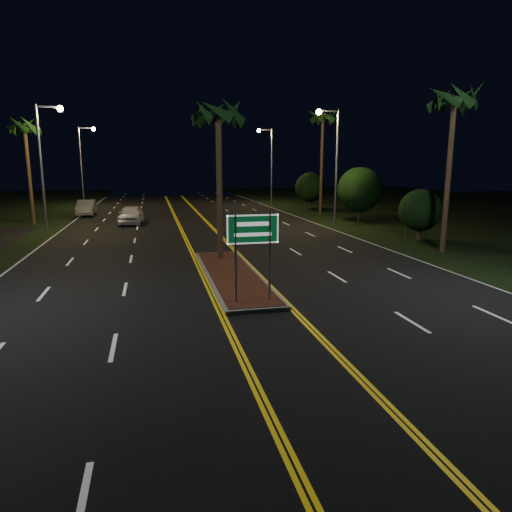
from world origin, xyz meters
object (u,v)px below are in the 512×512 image
object	(u,v)px
median_island	(232,275)
streetlight_right_mid	(332,154)
shrub_far	(310,187)
shrub_mid	(360,190)
highway_sign	(253,238)
streetlight_left_far	(84,157)
palm_left_far	(24,127)
palm_right_far	(323,118)
streetlight_right_far	(269,157)
shrub_near	(420,210)
palm_right_near	(455,99)
warning_sign	(407,216)
palm_median	(218,113)
car_near	(131,213)
streetlight_left_mid	(46,153)
car_far	(86,206)

from	to	relation	value
median_island	streetlight_right_mid	xyz separation A→B (m)	(10.61, 15.00, 5.57)
shrub_far	shrub_mid	bearing A→B (deg)	-89.05
highway_sign	streetlight_left_far	bearing A→B (deg)	104.44
palm_left_far	palm_right_far	distance (m)	25.72
highway_sign	streetlight_right_far	distance (m)	40.74
streetlight_left_far	shrub_near	bearing A→B (deg)	-51.21
palm_right_far	shrub_near	size ratio (longest dim) A/B	3.12
palm_right_near	shrub_near	size ratio (longest dim) A/B	2.82
palm_right_far	warning_sign	world-z (taller)	palm_right_far
highway_sign	palm_right_near	world-z (taller)	palm_right_near
highway_sign	streetlight_right_far	size ratio (longest dim) A/B	0.36
palm_right_near	warning_sign	distance (m)	8.19
streetlight_right_far	palm_median	bearing A→B (deg)	-108.62
palm_right_near	car_near	world-z (taller)	palm_right_near
streetlight_left_mid	palm_left_far	world-z (taller)	streetlight_left_mid
shrub_mid	car_near	size ratio (longest dim) A/B	0.87
streetlight_right_far	palm_left_far	bearing A→B (deg)	-149.12
median_island	shrub_far	xyz separation A→B (m)	(13.80, 29.00, 2.25)
palm_right_near	palm_right_far	xyz separation A→B (m)	(0.30, 20.00, 0.93)
streetlight_left_far	palm_right_near	size ratio (longest dim) A/B	0.97
streetlight_right_far	palm_left_far	distance (m)	27.36
streetlight_right_far	car_far	distance (m)	22.02
streetlight_left_mid	warning_sign	xyz separation A→B (m)	(23.61, -9.30, -4.14)
median_island	shrub_near	world-z (taller)	shrub_near
shrub_mid	streetlight_left_mid	bearing A→B (deg)	180.00
shrub_near	streetlight_left_far	bearing A→B (deg)	128.79
palm_left_far	palm_right_near	size ratio (longest dim) A/B	0.95
streetlight_left_far	shrub_mid	bearing A→B (deg)	-39.10
streetlight_left_mid	palm_median	size ratio (longest dim) A/B	1.08
median_island	palm_right_far	xyz separation A→B (m)	(12.80, 23.00, 9.06)
palm_right_far	car_near	world-z (taller)	palm_right_far
shrub_far	car_near	xyz separation A→B (m)	(-18.83, -9.30, -1.46)
streetlight_right_mid	warning_sign	world-z (taller)	streetlight_right_mid
shrub_far	streetlight_left_mid	bearing A→B (deg)	-153.82
streetlight_right_far	car_far	world-z (taller)	streetlight_right_far
highway_sign	median_island	bearing A→B (deg)	90.00
highway_sign	palm_right_far	bearing A→B (deg)	64.80
shrub_mid	median_island	bearing A→B (deg)	-129.47
warning_sign	palm_median	bearing A→B (deg)	-148.70
palm_right_far	shrub_near	bearing A→B (deg)	-87.49
palm_right_near	shrub_near	distance (m)	7.50
streetlight_right_mid	shrub_far	world-z (taller)	streetlight_right_mid
palm_left_far	shrub_far	world-z (taller)	palm_left_far
streetlight_left_mid	streetlight_right_far	bearing A→B (deg)	40.30
highway_sign	streetlight_right_far	xyz separation A→B (m)	(10.61, 39.20, 3.25)
streetlight_right_far	palm_right_near	xyz separation A→B (m)	(1.89, -32.00, 2.56)
median_island	palm_left_far	distance (m)	25.76
shrub_mid	shrub_far	xyz separation A→B (m)	(-0.20, 12.00, -0.39)
palm_right_far	shrub_near	distance (m)	17.56
median_island	warning_sign	world-z (taller)	warning_sign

